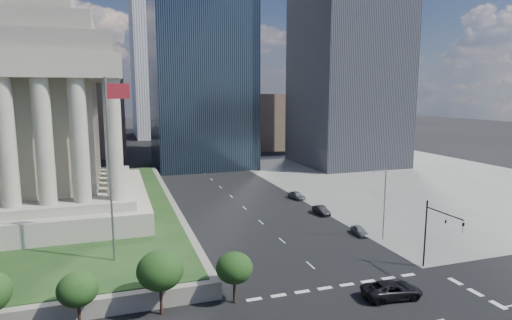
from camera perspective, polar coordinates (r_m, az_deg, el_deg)
name	(u,v)px	position (r m, az deg, el deg)	size (l,w,h in m)	color
ground	(192,163)	(127.12, -8.48, -0.35)	(500.00, 500.00, 0.00)	black
sidewalk_ne	(412,178)	(109.27, 20.09, -2.30)	(68.00, 90.00, 0.03)	slate
war_memorial	(22,85)	(72.81, -28.77, 8.76)	(34.00, 34.00, 39.00)	gray
flagpole	(111,160)	(48.21, -18.77, -0.02)	(2.52, 0.24, 20.00)	slate
midrise_glass	(200,57)	(121.35, -7.44, 13.45)	(26.00, 26.00, 60.00)	black
building_filler_ne	(262,120)	(162.99, 0.76, 5.30)	(20.00, 30.00, 20.00)	#4F4236
building_filler_nw	(86,112)	(154.05, -21.71, 5.96)	(24.00, 30.00, 28.00)	#4F4236
traffic_signal_ne	(437,228)	(52.57, 22.99, -8.34)	(0.30, 5.74, 8.00)	black
street_lamp_north	(384,200)	(61.49, 16.64, -5.15)	(2.13, 0.22, 10.00)	slate
pickup_truck	(392,290)	(46.45, 17.69, -16.17)	(6.03, 2.78, 1.67)	black
parked_sedan_near	(359,231)	(64.14, 13.62, -9.12)	(1.48, 3.68, 1.25)	gray
parked_sedan_mid	(321,210)	(73.32, 8.70, -6.63)	(4.21, 1.47, 1.39)	black
parked_sedan_far	(297,195)	(83.12, 5.45, -4.69)	(4.30, 1.73, 1.47)	slate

